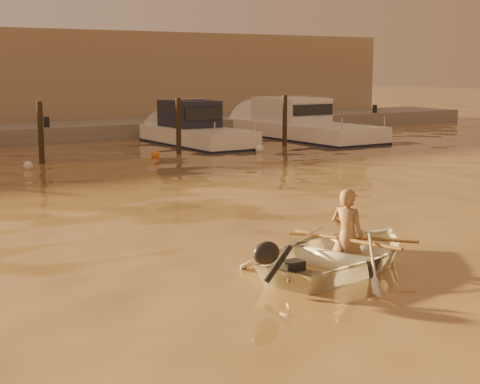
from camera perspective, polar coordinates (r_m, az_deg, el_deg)
ground_plane at (r=12.52m, az=5.45°, el=-4.59°), size 160.00×160.00×0.00m
dinghy at (r=11.58m, az=8.05°, el=-4.64°), size 4.02×3.44×0.70m
person at (r=11.61m, az=8.32°, el=-3.43°), size 0.53×0.65×1.52m
outboard_motor at (r=10.32m, az=3.97°, el=-6.05°), size 0.98×0.69×0.70m
oar_port at (r=11.75m, az=8.66°, el=-3.49°), size 1.17×1.81×0.13m
oar_starboard at (r=11.58m, az=8.19°, el=-3.68°), size 0.44×2.08×0.13m
moored_boat_4 at (r=29.36m, az=-3.37°, el=4.86°), size 2.20×6.80×1.75m
moored_boat_5 at (r=32.25m, az=4.83°, el=5.27°), size 2.75×9.04×1.75m
piling_2 at (r=24.55m, az=-15.19°, el=4.25°), size 0.18×0.18×2.20m
piling_3 at (r=26.47m, az=-4.79°, el=4.92°), size 0.18×0.18×2.20m
piling_4 at (r=28.96m, az=3.49°, el=5.34°), size 0.18×0.18×2.20m
fender_c at (r=23.26m, az=-16.11°, el=1.94°), size 0.30×0.30×0.30m
fender_d at (r=25.46m, az=-6.60°, el=2.89°), size 0.30×0.30×0.30m
fender_e at (r=27.09m, az=1.53°, el=3.36°), size 0.30×0.30×0.30m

